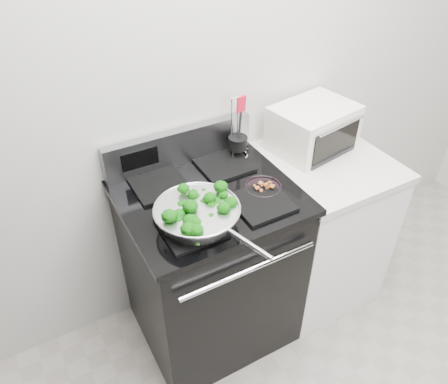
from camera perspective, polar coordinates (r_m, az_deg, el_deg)
back_wall at (r=2.15m, az=0.81°, el=15.49°), size 4.00×0.02×2.70m
gas_range at (r=2.28m, az=-1.78°, el=-9.50°), size 0.79×0.69×1.13m
counter at (r=2.59m, az=11.86°, el=-4.38°), size 0.62×0.68×0.92m
skillet at (r=1.78m, az=-3.46°, el=-2.92°), size 0.36×0.56×0.08m
broccoli_pile at (r=1.77m, az=-3.54°, el=-2.39°), size 0.28×0.28×0.10m
bacon_plate at (r=2.00m, az=5.13°, el=0.87°), size 0.17×0.17×0.04m
utensil_holder at (r=2.20m, az=1.81°, el=6.07°), size 0.11×0.11×0.33m
toaster_oven at (r=2.35m, az=11.55°, el=8.23°), size 0.46×0.38×0.24m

